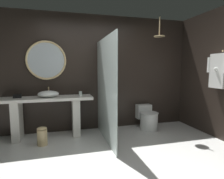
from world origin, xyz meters
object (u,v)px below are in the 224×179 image
at_px(round_wall_mirror, 46,60).
at_px(toilet, 147,118).
at_px(tumbler_cup, 81,93).
at_px(rain_shower_head, 159,35).
at_px(waste_bin, 42,136).
at_px(tissue_box, 17,96).
at_px(vessel_sink, 48,94).
at_px(hanging_bathrobe, 219,69).

relative_size(round_wall_mirror, toilet, 1.31).
xyz_separation_m(tumbler_cup, rain_shower_head, (1.67, -0.29, 1.25)).
height_order(toilet, waste_bin, toilet).
bearing_deg(toilet, tissue_box, 177.79).
xyz_separation_m(tissue_box, round_wall_mirror, (0.56, 0.19, 0.71)).
relative_size(tissue_box, toilet, 0.22).
bearing_deg(round_wall_mirror, vessel_sink, -82.66).
distance_m(tumbler_cup, rain_shower_head, 2.11).
height_order(hanging_bathrobe, toilet, hanging_bathrobe).
distance_m(rain_shower_head, toilet, 1.90).
distance_m(tissue_box, rain_shower_head, 3.19).
xyz_separation_m(vessel_sink, round_wall_mirror, (-0.03, 0.25, 0.68)).
height_order(tumbler_cup, hanging_bathrobe, hanging_bathrobe).
bearing_deg(tumbler_cup, vessel_sink, -176.13).
bearing_deg(vessel_sink, toilet, -1.23).
distance_m(tissue_box, toilet, 2.84).
bearing_deg(hanging_bathrobe, tissue_box, 164.19).
bearing_deg(hanging_bathrobe, tumbler_cup, 157.46).
relative_size(vessel_sink, rain_shower_head, 1.00).
bearing_deg(rain_shower_head, round_wall_mirror, 168.06).
xyz_separation_m(tumbler_cup, waste_bin, (-0.76, -0.46, -0.70)).
distance_m(tissue_box, waste_bin, 0.97).
bearing_deg(waste_bin, hanging_bathrobe, -10.23).
bearing_deg(rain_shower_head, vessel_sink, 173.89).
bearing_deg(round_wall_mirror, waste_bin, -96.62).
height_order(hanging_bathrobe, waste_bin, hanging_bathrobe).
distance_m(round_wall_mirror, rain_shower_head, 2.47).
relative_size(tumbler_cup, rain_shower_head, 0.23).
relative_size(tumbler_cup, waste_bin, 0.28).
relative_size(tumbler_cup, toilet, 0.15).
bearing_deg(tissue_box, vessel_sink, -5.82).
bearing_deg(waste_bin, round_wall_mirror, 83.38).
distance_m(vessel_sink, tissue_box, 0.59).
height_order(vessel_sink, tissue_box, vessel_sink).
bearing_deg(tumbler_cup, rain_shower_head, -9.93).
bearing_deg(vessel_sink, tumbler_cup, 3.87).
bearing_deg(rain_shower_head, tissue_box, 173.94).
relative_size(vessel_sink, tissue_box, 2.95).
xyz_separation_m(tissue_box, toilet, (2.77, -0.11, -0.62)).
height_order(rain_shower_head, hanging_bathrobe, rain_shower_head).
bearing_deg(vessel_sink, tissue_box, 174.18).
bearing_deg(tissue_box, waste_bin, -44.73).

